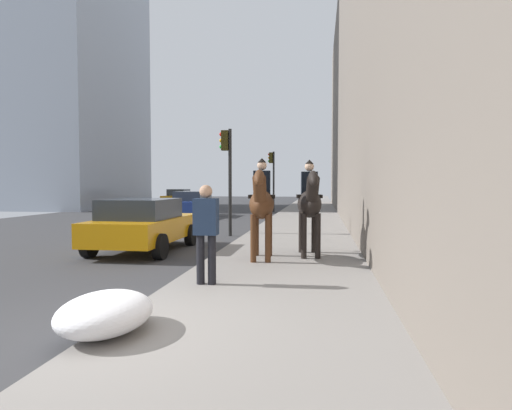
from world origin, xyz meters
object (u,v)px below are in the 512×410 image
object	(u,v)px
mounted_horse_far	(310,202)
car_far_lane	(178,197)
pedestrian_greeting	(206,227)
car_mid_lane	(143,224)
traffic_light_far_curb	(272,172)
mounted_horse_near	(262,203)
car_near_lane	(192,203)
traffic_light_near_curb	(228,164)

from	to	relation	value
mounted_horse_far	car_far_lane	world-z (taller)	mounted_horse_far
pedestrian_greeting	car_mid_lane	bearing A→B (deg)	34.47
car_mid_lane	traffic_light_far_curb	world-z (taller)	traffic_light_far_curb
mounted_horse_near	pedestrian_greeting	distance (m)	2.65
car_near_lane	traffic_light_near_curb	world-z (taller)	traffic_light_near_curb
car_mid_lane	traffic_light_far_curb	size ratio (longest dim) A/B	1.00
mounted_horse_near	car_mid_lane	size ratio (longest dim) A/B	0.58
mounted_horse_far	mounted_horse_near	bearing A→B (deg)	-64.98
car_mid_lane	traffic_light_near_curb	world-z (taller)	traffic_light_near_curb
car_mid_lane	traffic_light_near_curb	xyz separation A→B (m)	(3.79, -1.52, 1.78)
car_near_lane	car_mid_lane	size ratio (longest dim) A/B	1.14
car_far_lane	car_mid_lane	bearing A→B (deg)	13.97
car_near_lane	car_mid_lane	xyz separation A→B (m)	(-12.43, -2.45, -0.01)
car_far_lane	traffic_light_near_curb	xyz separation A→B (m)	(-19.86, -8.62, 1.79)
car_mid_lane	car_far_lane	distance (m)	24.69
mounted_horse_near	car_mid_lane	distance (m)	3.79
car_near_lane	car_mid_lane	distance (m)	12.67
mounted_horse_far	car_mid_lane	world-z (taller)	mounted_horse_far
mounted_horse_far	car_mid_lane	xyz separation A→B (m)	(0.78, 4.51, -0.65)
car_far_lane	traffic_light_far_curb	xyz separation A→B (m)	(-6.42, -8.69, 1.93)
pedestrian_greeting	car_far_lane	distance (m)	29.37
mounted_horse_far	car_near_lane	world-z (taller)	mounted_horse_far
mounted_horse_near	mounted_horse_far	bearing A→B (deg)	116.84
traffic_light_far_curb	mounted_horse_near	bearing A→B (deg)	-174.33
mounted_horse_near	car_near_lane	world-z (taller)	mounted_horse_near
traffic_light_far_curb	pedestrian_greeting	bearing A→B (deg)	-176.63
mounted_horse_far	traffic_light_far_curb	xyz separation A→B (m)	(18.01, 2.92, 1.27)
car_near_lane	car_mid_lane	world-z (taller)	same
car_far_lane	mounted_horse_far	bearing A→B (deg)	22.69
car_near_lane	car_far_lane	size ratio (longest dim) A/B	1.02
mounted_horse_far	traffic_light_near_curb	xyz separation A→B (m)	(4.56, 3.00, 1.13)
mounted_horse_near	traffic_light_near_curb	xyz separation A→B (m)	(5.21, 1.93, 1.12)
mounted_horse_near	car_far_lane	world-z (taller)	mounted_horse_near
traffic_light_far_curb	car_far_lane	bearing A→B (deg)	53.57
car_far_lane	pedestrian_greeting	bearing A→B (deg)	17.05
car_mid_lane	traffic_light_near_curb	size ratio (longest dim) A/B	1.05
mounted_horse_near	car_near_lane	xyz separation A→B (m)	(13.85, 5.89, -0.65)
mounted_horse_near	pedestrian_greeting	bearing A→B (deg)	-17.88
mounted_horse_near	traffic_light_far_curb	xyz separation A→B (m)	(18.66, 1.85, 1.26)
traffic_light_near_curb	traffic_light_far_curb	xyz separation A→B (m)	(13.44, -0.08, 0.14)
car_far_lane	traffic_light_near_curb	world-z (taller)	traffic_light_near_curb
mounted_horse_near	traffic_light_near_curb	distance (m)	5.67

